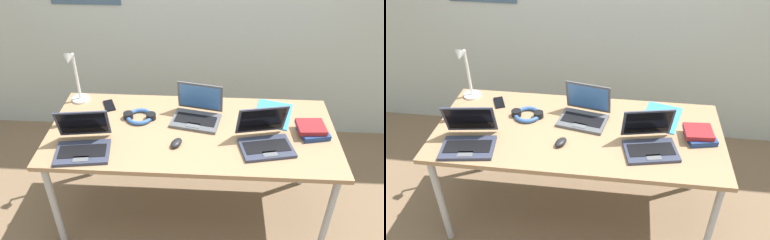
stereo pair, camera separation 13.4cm
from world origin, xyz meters
TOP-DOWN VIEW (x-y plane):
  - ground_plane at (0.00, 0.00)m, footprint 12.00×12.00m
  - desk at (0.00, 0.00)m, footprint 1.80×0.80m
  - desk_lamp at (-0.80, 0.28)m, footprint 0.12×0.18m
  - laptop_far_corner at (-0.63, -0.22)m, footprint 0.34×0.32m
  - laptop_front_left at (0.03, 0.13)m, footprint 0.34×0.29m
  - laptop_near_lamp at (0.44, -0.12)m, footprint 0.35×0.32m
  - computer_mouse at (-0.08, -0.15)m, footprint 0.09×0.11m
  - cell_phone at (-0.58, 0.24)m, footprint 0.11×0.15m
  - headphones at (-0.35, 0.11)m, footprint 0.21×0.18m
  - pill_bottle at (-0.85, -0.00)m, footprint 0.04×0.04m
  - book_stack at (0.74, 0.01)m, footprint 0.20×0.19m
  - paper_folder_back_left at (0.53, 0.21)m, footprint 0.30×0.36m

SIDE VIEW (x-z plane):
  - ground_plane at x=0.00m, z-range 0.00..0.00m
  - desk at x=0.00m, z-range 0.31..1.05m
  - paper_folder_back_left at x=0.53m, z-range 0.74..0.75m
  - cell_phone at x=-0.58m, z-range 0.74..0.75m
  - headphones at x=-0.35m, z-range 0.74..0.78m
  - computer_mouse at x=-0.08m, z-range 0.74..0.77m
  - book_stack at x=0.74m, z-range 0.74..0.80m
  - pill_bottle at x=-0.85m, z-range 0.74..0.82m
  - laptop_far_corner at x=-0.63m, z-range 0.67..0.90m
  - laptop_near_lamp at x=0.44m, z-range 0.67..0.90m
  - laptop_front_left at x=0.03m, z-range 0.67..0.90m
  - desk_lamp at x=-0.80m, z-range 0.74..1.14m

